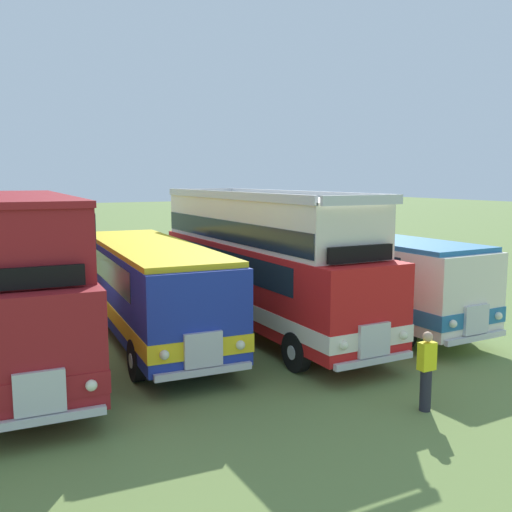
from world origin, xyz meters
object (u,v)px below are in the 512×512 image
bus_fourth_in_row (150,284)px  bus_fifth_in_row (261,258)px  marshal_person (426,370)px  bus_third_in_row (20,271)px  bus_sixth_in_row (351,268)px

bus_fourth_in_row → bus_fifth_in_row: (3.60, -0.37, 0.61)m
bus_fourth_in_row → marshal_person: bus_fourth_in_row is taller
bus_fifth_in_row → marshal_person: size_ratio=6.47×
bus_third_in_row → bus_fourth_in_row: 3.68m
bus_third_in_row → bus_fifth_in_row: bearing=-0.5°
bus_fourth_in_row → bus_sixth_in_row: same height
bus_third_in_row → bus_fourth_in_row: bus_third_in_row is taller
bus_fifth_in_row → bus_sixth_in_row: (3.60, 0.09, -0.61)m
bus_third_in_row → bus_sixth_in_row: size_ratio=1.03×
bus_fourth_in_row → bus_sixth_in_row: 7.20m
bus_third_in_row → bus_fourth_in_row: size_ratio=1.14×
bus_fourth_in_row → bus_sixth_in_row: bearing=-2.2°
bus_fifth_in_row → bus_sixth_in_row: 3.65m
bus_fifth_in_row → marshal_person: (0.07, -7.40, -1.47)m
bus_fourth_in_row → bus_fifth_in_row: size_ratio=0.88×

